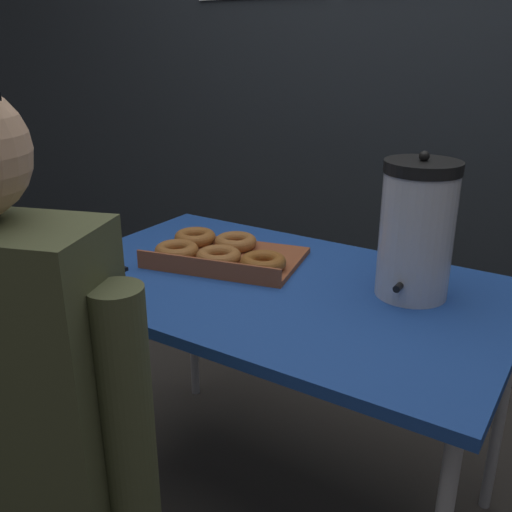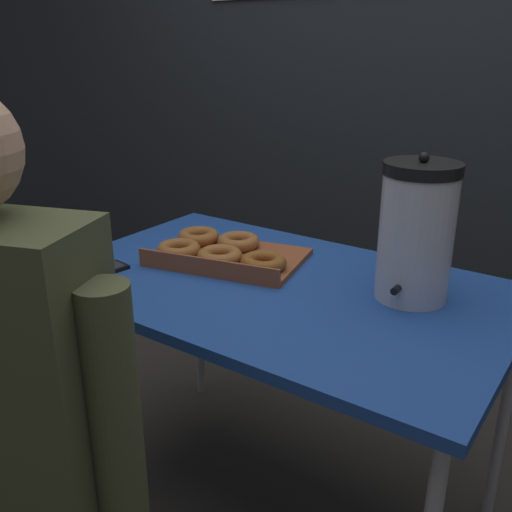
% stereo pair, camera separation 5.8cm
% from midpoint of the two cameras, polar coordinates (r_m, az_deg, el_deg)
% --- Properties ---
extents(ground_plane, '(12.00, 12.00, 0.00)m').
position_cam_midpoint_polar(ground_plane, '(1.89, 0.69, -23.15)').
color(ground_plane, '#3D3833').
extents(back_wall, '(6.00, 0.11, 2.69)m').
position_cam_midpoint_polar(back_wall, '(2.36, 15.84, 20.88)').
color(back_wall, '#23282D').
rests_on(back_wall, ground).
extents(folding_table, '(1.19, 0.74, 0.72)m').
position_cam_midpoint_polar(folding_table, '(1.51, 0.80, -4.39)').
color(folding_table, '#1E479E').
rests_on(folding_table, ground).
extents(donut_box, '(0.47, 0.37, 0.05)m').
position_cam_midpoint_polar(donut_box, '(1.63, -4.55, 0.32)').
color(donut_box, brown).
rests_on(donut_box, folding_table).
extents(coffee_urn, '(0.18, 0.20, 0.36)m').
position_cam_midpoint_polar(coffee_urn, '(1.40, 14.62, 2.53)').
color(coffee_urn, silver).
rests_on(coffee_urn, folding_table).
extents(cell_phone, '(0.09, 0.16, 0.01)m').
position_cam_midpoint_polar(cell_phone, '(1.59, -16.51, -1.70)').
color(cell_phone, black).
rests_on(cell_phone, folding_table).
extents(person_seated, '(0.55, 0.34, 1.26)m').
position_cam_midpoint_polar(person_seated, '(1.22, -24.58, -16.82)').
color(person_seated, '#33332D').
rests_on(person_seated, ground).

